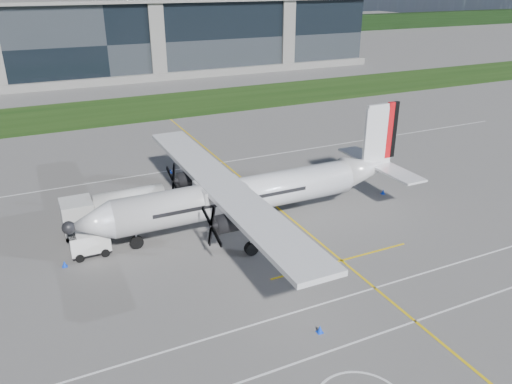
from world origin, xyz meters
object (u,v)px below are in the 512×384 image
Objects in this scene: fuel_tanker_truck at (107,212)px; safety_cone_fwd at (64,264)px; safety_cone_portwing at (320,329)px; safety_cone_tail at (383,192)px; ground_crew_person at (151,214)px; turboprop_aircraft at (251,174)px; safety_cone_stbdwing at (170,171)px; baggage_tug at (90,243)px.

safety_cone_fwd is at bearing -131.96° from fuel_tanker_truck.
fuel_tanker_truck is 20.94m from safety_cone_portwing.
ground_crew_person is at bearing 171.69° from safety_cone_tail.
turboprop_aircraft reaches higher than fuel_tanker_truck.
ground_crew_person is 12.30m from safety_cone_stbdwing.
safety_cone_tail is at bearing -0.60° from baggage_tug.
baggage_tug is 18.93m from safety_cone_portwing.
baggage_tug is 6.22× the size of safety_cone_fwd.
baggage_tug is 17.65m from safety_cone_stbdwing.
ground_crew_person reaches higher than safety_cone_tail.
ground_crew_person is at bearing -8.16° from fuel_tanker_truck.
safety_cone_portwing is at bearing -137.97° from safety_cone_tail.
safety_cone_fwd is at bearing 134.76° from ground_crew_person.
baggage_tug is at bearing 135.02° from ground_crew_person.
fuel_tanker_truck reaches higher than safety_cone_stbdwing.
fuel_tanker_truck is at bearing 98.77° from ground_crew_person.
safety_cone_stbdwing is (-2.85, 14.81, -4.38)m from turboprop_aircraft.
baggage_tug is at bearing 125.42° from safety_cone_portwing.
ground_crew_person is 19.17m from safety_cone_portwing.
baggage_tug reaches higher than safety_cone_stbdwing.
baggage_tug is 6.22× the size of safety_cone_tail.
fuel_tanker_truck is 4.06m from baggage_tug.
fuel_tanker_truck is 3.62m from ground_crew_person.
turboprop_aircraft reaches higher than baggage_tug.
safety_cone_fwd is (-12.51, -15.25, 0.00)m from safety_cone_stbdwing.
safety_cone_tail is at bearing -8.29° from fuel_tanker_truck.
baggage_tug is at bearing -120.07° from fuel_tanker_truck.
safety_cone_portwing is 29.61m from safety_cone_stbdwing.
safety_cone_tail is 1.00× the size of safety_cone_stbdwing.
fuel_tanker_truck reaches higher than safety_cone_portwing.
fuel_tanker_truck reaches higher than safety_cone_tail.
safety_cone_portwing is (-16.77, -15.12, 0.00)m from safety_cone_tail.
safety_cone_tail is 1.00× the size of safety_cone_fwd.
turboprop_aircraft reaches higher than safety_cone_tail.
safety_cone_fwd is (-29.79, -0.76, 0.00)m from safety_cone_tail.
ground_crew_person is 4.12× the size of safety_cone_tail.
turboprop_aircraft is 3.46× the size of fuel_tanker_truck.
safety_cone_fwd is (-2.05, -1.05, -0.68)m from baggage_tug.
turboprop_aircraft is at bearing -178.72° from safety_cone_tail.
turboprop_aircraft is 13.82m from baggage_tug.
safety_cone_fwd is at bearing -178.36° from turboprop_aircraft.
turboprop_aircraft is 15.61m from safety_cone_portwing.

